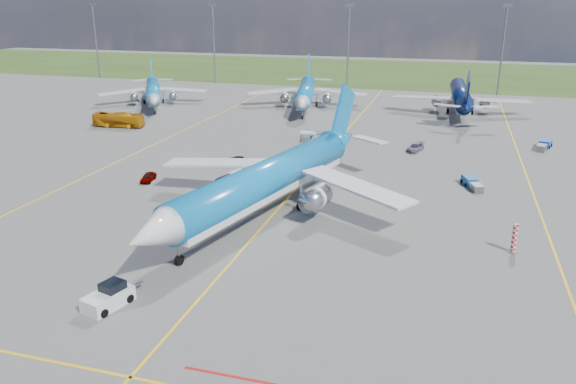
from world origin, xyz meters
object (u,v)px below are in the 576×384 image
(service_car_b, at_px, (242,162))
(baggage_tug_c, at_px, (307,136))
(pushback_tug, at_px, (109,297))
(warning_post, at_px, (514,238))
(bg_jet_n, at_px, (459,111))
(main_airliner, at_px, (268,213))
(bg_jet_nnw, at_px, (306,108))
(baggage_tug_w, at_px, (472,183))
(service_car_a, at_px, (148,177))
(service_car_c, at_px, (415,147))
(bg_jet_nw, at_px, (154,105))
(apron_bus, at_px, (118,120))
(baggage_tug_e, at_px, (544,145))

(service_car_b, relative_size, baggage_tug_c, 0.97)
(pushback_tug, xyz_separation_m, service_car_b, (-4.06, 41.12, -0.09))
(warning_post, bearing_deg, baggage_tug_c, 128.04)
(bg_jet_n, height_order, main_airliner, main_airliner)
(main_airliner, distance_m, baggage_tug_c, 37.49)
(bg_jet_nnw, xyz_separation_m, bg_jet_n, (34.08, 5.45, 0.00))
(baggage_tug_w, bearing_deg, service_car_a, 173.93)
(service_car_a, bearing_deg, service_car_c, 28.72)
(pushback_tug, relative_size, baggage_tug_c, 1.14)
(service_car_a, bearing_deg, main_airliner, -29.17)
(warning_post, bearing_deg, main_airliner, 173.05)
(bg_jet_nw, xyz_separation_m, main_airliner, (48.30, -59.96, 0.00))
(apron_bus, height_order, service_car_c, apron_bus)
(apron_bus, distance_m, service_car_a, 37.49)
(apron_bus, xyz_separation_m, service_car_b, (32.99, -18.81, -0.72))
(apron_bus, relative_size, service_car_c, 2.32)
(bg_jet_nw, distance_m, pushback_tug, 93.67)
(baggage_tug_c, bearing_deg, service_car_c, -16.15)
(bg_jet_nnw, bearing_deg, bg_jet_n, -2.72)
(service_car_b, bearing_deg, pushback_tug, -169.79)
(baggage_tug_e, bearing_deg, bg_jet_n, 132.86)
(bg_jet_n, distance_m, apron_bus, 73.37)
(pushback_tug, relative_size, service_car_c, 1.33)
(bg_jet_nnw, bearing_deg, baggage_tug_c, -86.71)
(pushback_tug, distance_m, apron_bus, 70.47)
(warning_post, distance_m, pushback_tug, 38.38)
(bg_jet_nnw, height_order, service_car_b, bg_jet_nnw)
(bg_jet_n, relative_size, service_car_a, 11.58)
(bg_jet_nnw, relative_size, main_airliner, 0.84)
(bg_jet_nnw, height_order, pushback_tug, bg_jet_nnw)
(service_car_a, bearing_deg, bg_jet_nnw, 73.86)
(bg_jet_nw, distance_m, baggage_tug_w, 83.35)
(bg_jet_nnw, xyz_separation_m, apron_bus, (-30.06, -30.16, 1.41))
(bg_jet_n, height_order, service_car_a, bg_jet_n)
(bg_jet_n, relative_size, baggage_tug_e, 7.09)
(service_car_c, bearing_deg, pushback_tug, -91.29)
(service_car_c, bearing_deg, bg_jet_nnw, 148.09)
(baggage_tug_e, bearing_deg, service_car_a, -129.31)
(bg_jet_n, distance_m, service_car_a, 76.82)
(warning_post, height_order, main_airliner, main_airliner)
(service_car_c, bearing_deg, baggage_tug_w, -44.78)
(main_airliner, height_order, baggage_tug_c, main_airliner)
(baggage_tug_w, bearing_deg, service_car_c, 97.84)
(pushback_tug, distance_m, baggage_tug_c, 60.70)
(main_airliner, distance_m, baggage_tug_w, 28.69)
(warning_post, distance_m, baggage_tug_c, 51.33)
(warning_post, xyz_separation_m, baggage_tug_w, (-3.61, 20.24, -0.96))
(apron_bus, bearing_deg, bg_jet_n, -64.60)
(pushback_tug, bearing_deg, baggage_tug_c, 104.41)
(service_car_a, relative_size, baggage_tug_w, 0.67)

